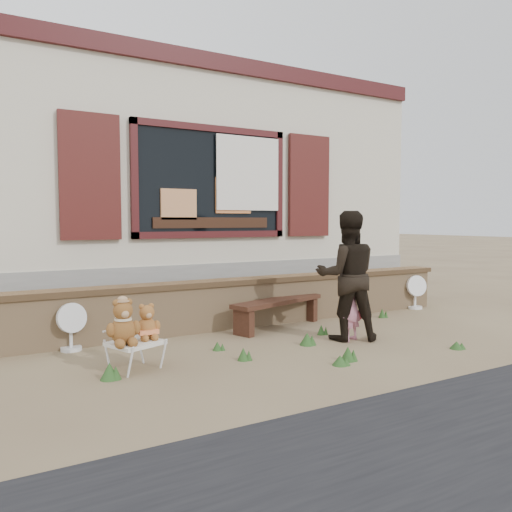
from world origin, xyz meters
TOP-DOWN VIEW (x-y plane):
  - ground at (0.00, 0.00)m, footprint 80.00×80.00m
  - shopfront at (0.00, 4.49)m, footprint 8.04×5.13m
  - brick_wall at (0.00, 1.00)m, footprint 7.10×0.36m
  - bench at (0.39, 0.68)m, footprint 1.56×0.77m
  - folding_chair at (-1.86, -0.28)m, footprint 0.58×0.55m
  - teddy_bear_left at (-1.99, -0.33)m, footprint 0.40×0.38m
  - teddy_bear_right at (-1.73, -0.23)m, footprint 0.33×0.31m
  - child at (0.75, -0.39)m, footprint 0.40×0.34m
  - adult at (0.76, -0.31)m, footprint 0.95×0.87m
  - fan_left at (-2.28, 0.80)m, footprint 0.35×0.23m
  - fan_right at (3.16, 0.80)m, footprint 0.36×0.24m
  - grass_tufts at (-0.15, -0.56)m, footprint 4.42×1.92m

SIDE VIEW (x-z plane):
  - ground at x=0.00m, z-range 0.00..0.00m
  - grass_tufts at x=-0.15m, z-range -0.01..0.15m
  - folding_chair at x=-1.86m, z-range 0.12..0.40m
  - fan_left at x=-2.28m, z-range 0.00..0.55m
  - fan_right at x=3.16m, z-range 0.00..0.56m
  - bench at x=0.39m, z-range 0.09..0.48m
  - brick_wall at x=0.00m, z-range 0.01..0.67m
  - teddy_bear_right at x=-1.73m, z-range 0.28..0.65m
  - child at x=0.75m, z-range 0.00..0.94m
  - teddy_bear_left at x=-1.99m, z-range 0.28..0.73m
  - adult at x=0.76m, z-range 0.00..1.58m
  - shopfront at x=0.00m, z-range 0.00..4.00m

